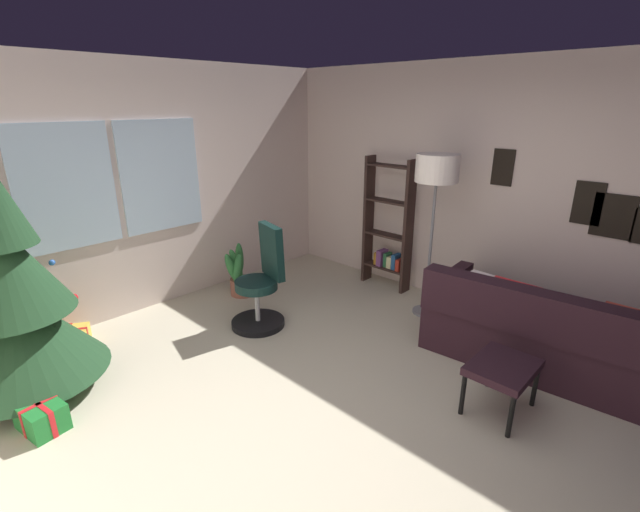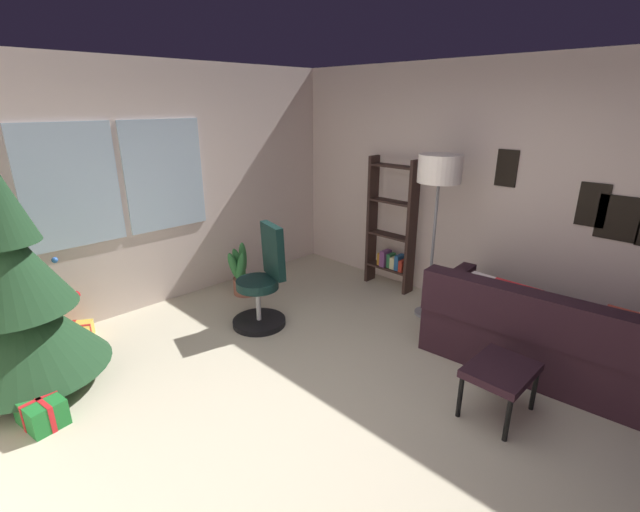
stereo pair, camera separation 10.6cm
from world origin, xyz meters
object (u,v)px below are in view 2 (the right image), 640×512
footstool (501,373)px  bookshelf (391,231)px  holiday_tree (16,296)px  gift_box_red (57,337)px  floor_lamp (439,177)px  gift_box_gold (72,334)px  gift_box_green (41,411)px  office_chair (263,287)px  couch (564,337)px  potted_plant (243,275)px

footstool → bookshelf: bookshelf is taller
holiday_tree → bookshelf: (3.80, -0.81, -0.08)m
footstool → holiday_tree: size_ratio=0.22×
gift_box_red → floor_lamp: size_ratio=0.18×
gift_box_gold → gift_box_green: bearing=-115.9°
gift_box_red → office_chair: size_ratio=0.30×
floor_lamp → gift_box_gold: bearing=144.4°
footstool → holiday_tree: (-2.38, 2.87, 0.46)m
gift_box_red → bookshelf: size_ratio=0.20×
gift_box_red → floor_lamp: floor_lamp is taller
gift_box_gold → gift_box_red: bearing=-160.1°
gift_box_green → couch: bearing=-34.8°
footstool → gift_box_green: 3.40m
office_chair → holiday_tree: bearing=166.6°
footstool → potted_plant: potted_plant is taller
gift_box_red → gift_box_green: size_ratio=0.84×
footstool → bookshelf: size_ratio=0.33×
footstool → gift_box_red: footstool is taller
bookshelf → floor_lamp: 1.17m
couch → footstool: size_ratio=3.92×
footstool → gift_box_gold: bearing=119.4°
gift_box_red → floor_lamp: (3.15, -2.11, 1.41)m
couch → gift_box_gold: 4.63m
couch → footstool: (-1.02, 0.12, 0.06)m
gift_box_green → gift_box_red: bearing=69.1°
office_chair → potted_plant: bearing=69.2°
gift_box_gold → bookshelf: bookshelf is taller
gift_box_green → bookshelf: 3.95m
floor_lamp → gift_box_red: bearing=146.2°
footstool → holiday_tree: bearing=129.7°
footstool → couch: bearing=-6.9°
potted_plant → gift_box_gold: bearing=173.0°
footstool → gift_box_green: bearing=137.1°
bookshelf → potted_plant: bearing=142.2°
footstool → floor_lamp: 2.04m
gift_box_green → potted_plant: size_ratio=0.61×
couch → potted_plant: bearing=107.7°
couch → floor_lamp: bearing=87.7°
gift_box_gold → potted_plant: size_ratio=0.70×
couch → potted_plant: couch is taller
floor_lamp → gift_box_green: bearing=163.8°
floor_lamp → potted_plant: floor_lamp is taller
footstool → office_chair: (-0.35, 2.39, 0.07)m
couch → gift_box_gold: (-2.95, 3.55, -0.22)m
floor_lamp → potted_plant: bearing=120.2°
couch → floor_lamp: 1.87m
holiday_tree → floor_lamp: holiday_tree is taller
couch → office_chair: (-1.37, 2.51, 0.13)m
footstool → office_chair: 2.42m
footstool → holiday_tree: holiday_tree is taller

